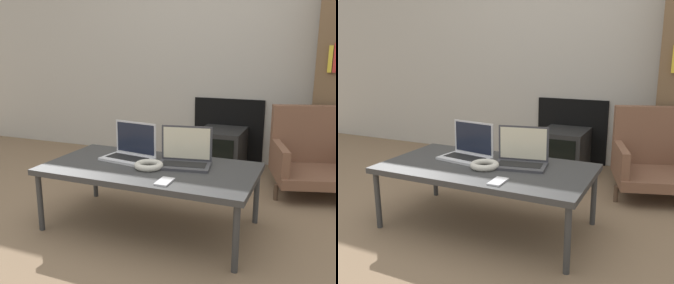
% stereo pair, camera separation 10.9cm
% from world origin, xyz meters
% --- Properties ---
extents(ground_plane, '(14.00, 14.00, 0.00)m').
position_xyz_m(ground_plane, '(0.00, 0.00, 0.00)').
color(ground_plane, '#7A6047').
extents(wall_back, '(7.00, 0.08, 2.60)m').
position_xyz_m(wall_back, '(0.00, 2.08, 1.29)').
color(wall_back, '#ADA89E').
rests_on(wall_back, ground_plane).
extents(table, '(1.34, 0.71, 0.41)m').
position_xyz_m(table, '(0.00, 0.34, 0.39)').
color(table, '#333333').
rests_on(table, ground_plane).
extents(laptop_left, '(0.36, 0.26, 0.24)m').
position_xyz_m(laptop_left, '(-0.20, 0.45, 0.47)').
color(laptop_left, silver).
rests_on(laptop_left, table).
extents(laptop_right, '(0.36, 0.26, 0.24)m').
position_xyz_m(laptop_right, '(0.20, 0.45, 0.47)').
color(laptop_right, '#38383D').
rests_on(laptop_right, table).
extents(headphones, '(0.18, 0.18, 0.04)m').
position_xyz_m(headphones, '(0.01, 0.30, 0.43)').
color(headphones, beige).
rests_on(headphones, table).
extents(phone, '(0.08, 0.14, 0.01)m').
position_xyz_m(phone, '(0.20, 0.10, 0.42)').
color(phone, silver).
rests_on(phone, table).
extents(tv, '(0.43, 0.50, 0.39)m').
position_xyz_m(tv, '(0.10, 1.78, 0.19)').
color(tv, black).
rests_on(tv, ground_plane).
extents(armchair, '(0.82, 0.76, 0.69)m').
position_xyz_m(armchair, '(0.97, 1.46, 0.31)').
color(armchair, brown).
rests_on(armchair, ground_plane).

